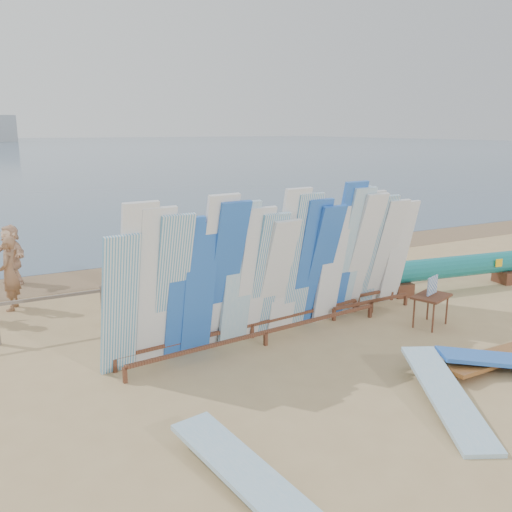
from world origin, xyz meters
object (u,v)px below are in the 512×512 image
side_surfboard_rack (366,255)px  beachgoer_3 (135,258)px  beachgoer_5 (196,242)px  beachgoer_8 (346,236)px  stroller (227,278)px  beachgoer_1 (9,273)px  main_surfboard_rack (259,274)px  flat_board_b (445,406)px  flat_board_c (496,363)px  beach_chair_right (257,279)px  beachgoer_4 (139,262)px  beachgoer_9 (346,233)px  beach_chair_left (190,289)px  vendor_table (431,310)px  beachgoer_10 (350,239)px  beachgoer_6 (307,251)px  flat_board_a (252,489)px  outrigger_canoe (456,268)px  beachgoer_11 (11,255)px

side_surfboard_rack → beachgoer_3: side_surfboard_rack is taller
beachgoer_5 → beachgoer_8: (4.05, -1.92, 0.13)m
stroller → beachgoer_1: 4.98m
main_surfboard_rack → flat_board_b: size_ratio=2.24×
flat_board_c → stroller: (-2.58, 5.70, 0.48)m
beachgoer_5 → side_surfboard_rack: bearing=122.9°
beach_chair_right → beachgoer_1: (-5.70, 1.20, 0.59)m
flat_board_b → beachgoer_4: beachgoer_4 is taller
beachgoer_3 → beachgoer_9: (6.76, 0.08, 0.02)m
beachgoer_5 → beachgoer_8: beachgoer_8 is taller
beach_chair_left → beachgoer_9: beachgoer_9 is taller
beach_chair_right → beachgoer_5: 2.94m
vendor_table → beachgoer_5: bearing=89.6°
beachgoer_8 → beachgoer_4: (-6.33, -0.08, -0.04)m
beachgoer_10 → beachgoer_3: bearing=-107.3°
vendor_table → beach_chair_left: size_ratio=1.34×
beachgoer_5 → beach_chair_left: bearing=78.5°
beachgoer_6 → vendor_table: bearing=-99.6°
flat_board_b → beachgoer_5: size_ratio=1.73×
flat_board_a → beachgoer_5: bearing=61.1°
vendor_table → beachgoer_1: beachgoer_1 is taller
main_surfboard_rack → side_surfboard_rack: bearing=4.0°
stroller → beachgoer_6: beachgoer_6 is taller
beachgoer_9 → beachgoer_4: beachgoer_4 is taller
flat_board_c → beach_chair_right: size_ratio=3.07×
outrigger_canoe → beachgoer_4: 8.03m
flat_board_c → beachgoer_1: bearing=39.5°
beachgoer_8 → beachgoer_9: bearing=-56.4°
flat_board_a → beachgoer_6: bearing=42.1°
beachgoer_9 → beachgoer_8: (-0.55, -0.74, 0.08)m
beach_chair_left → beachgoer_4: 1.40m
vendor_table → side_surfboard_rack: bearing=90.5°
vendor_table → beachgoer_5: size_ratio=0.69×
vendor_table → beachgoer_9: (2.11, 5.72, 0.46)m
flat_board_c → beachgoer_8: size_ratio=1.49×
outrigger_canoe → main_surfboard_rack: bearing=-165.0°
main_surfboard_rack → flat_board_c: bearing=-47.6°
main_surfboard_rack → beachgoer_9: 7.45m
beachgoer_6 → beachgoer_4: 4.26m
beach_chair_right → beachgoer_9: (4.06, 1.66, 0.56)m
vendor_table → beachgoer_8: (1.56, 4.98, 0.55)m
beachgoer_11 → outrigger_canoe: bearing=33.0°
outrigger_canoe → flat_board_c: outrigger_canoe is taller
beachgoer_3 → beachgoer_10: (5.95, -1.19, 0.15)m
vendor_table → flat_board_b: 3.49m
flat_board_b → stroller: stroller is taller
main_surfboard_rack → flat_board_a: 4.65m
beachgoer_10 → beachgoer_4: bearing=-100.1°
beachgoer_11 → beachgoer_6: (6.78, -3.80, 0.14)m
stroller → vendor_table: bearing=-29.7°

